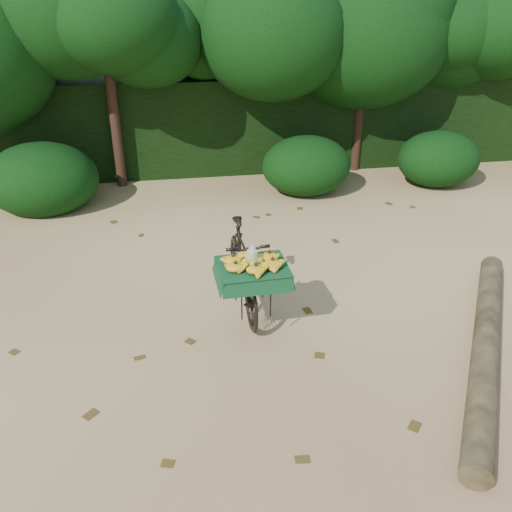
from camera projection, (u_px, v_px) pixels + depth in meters
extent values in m
plane|color=#D2B970|center=(266.00, 341.00, 5.87)|extent=(80.00, 80.00, 0.00)
imported|color=black|center=(243.00, 268.00, 6.28)|extent=(0.54, 1.70, 1.01)
cube|color=black|center=(253.00, 268.00, 5.61)|extent=(0.38, 0.46, 0.03)
cube|color=#134923|center=(253.00, 266.00, 5.60)|extent=(0.75, 0.63, 0.01)
ellipsoid|color=olive|center=(259.00, 261.00, 5.59)|extent=(0.10, 0.08, 0.11)
ellipsoid|color=olive|center=(251.00, 259.00, 5.63)|extent=(0.10, 0.08, 0.11)
ellipsoid|color=olive|center=(246.00, 262.00, 5.57)|extent=(0.10, 0.08, 0.11)
ellipsoid|color=olive|center=(254.00, 264.00, 5.53)|extent=(0.10, 0.08, 0.11)
cylinder|color=#EAE5C6|center=(252.00, 257.00, 5.57)|extent=(0.12, 0.12, 0.15)
cylinder|color=brown|center=(486.00, 343.00, 5.61)|extent=(2.19, 3.25, 0.27)
cube|color=black|center=(211.00, 120.00, 10.96)|extent=(26.00, 1.80, 1.80)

